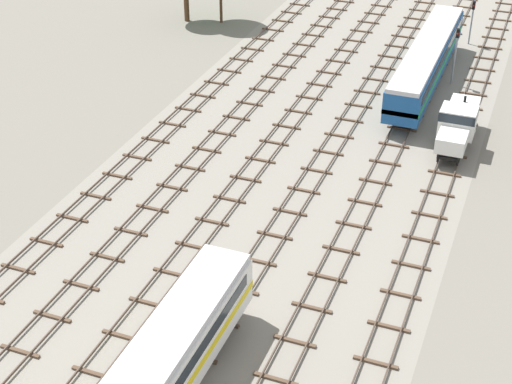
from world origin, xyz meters
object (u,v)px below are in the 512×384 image
Objects in this scene: passenger_coach_centre_right_mid at (427,59)px; signal_post_nearest at (456,48)px; shunter_loco_right_near at (458,123)px; signal_post_near at (472,16)px.

signal_post_nearest is (2.22, 1.45, 0.80)m from passenger_coach_centre_right_mid.
passenger_coach_centre_right_mid is 2.77m from signal_post_nearest.
passenger_coach_centre_right_mid is at bearing -146.87° from signal_post_nearest.
passenger_coach_centre_right_mid is (-4.45, 10.46, 0.60)m from shunter_loco_right_near.
shunter_loco_right_near is 0.38× the size of passenger_coach_centre_right_mid.
signal_post_nearest is 1.17× the size of signal_post_near.
shunter_loco_right_near is at bearing -84.40° from signal_post_near.
passenger_coach_centre_right_mid is 4.10× the size of signal_post_nearest.
shunter_loco_right_near is 11.38m from passenger_coach_centre_right_mid.
passenger_coach_centre_right_mid reaches higher than shunter_loco_right_near.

